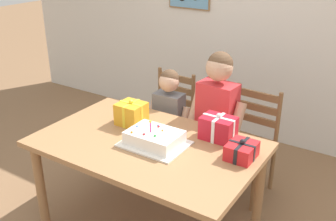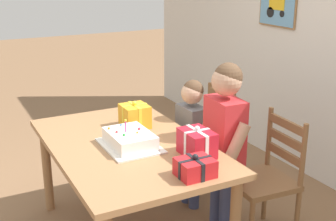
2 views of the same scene
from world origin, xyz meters
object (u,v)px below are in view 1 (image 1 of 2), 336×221
dining_table (148,153)px  gift_box_red_large (131,114)px  child_younger (169,116)px  chair_left (167,121)px  birthday_cake (154,139)px  child_older (217,114)px  chair_right (247,143)px  gift_box_beside_cake (218,128)px  gift_box_corner_small (242,151)px

dining_table → gift_box_red_large: 0.37m
gift_box_red_large → child_younger: 0.50m
chair_left → child_younger: 0.35m
birthday_cake → child_older: 0.67m
chair_right → child_younger: bearing=-159.4°
child_older → birthday_cake: bearing=-103.7°
gift_box_beside_cake → child_older: 0.37m
birthday_cake → chair_right: (0.34, 0.89, -0.34)m
gift_box_red_large → child_younger: child_younger is taller
gift_box_red_large → child_younger: (0.04, 0.46, -0.19)m
birthday_cake → dining_table: bearing=175.5°
dining_table → gift_box_corner_small: (0.64, 0.16, 0.14)m
child_younger → child_older: bearing=-0.1°
gift_box_red_large → child_older: (0.50, 0.46, -0.05)m
birthday_cake → chair_right: bearing=68.8°
birthday_cake → chair_left: birthday_cake is taller
dining_table → birthday_cake: bearing=-4.5°
dining_table → chair_right: size_ratio=1.70×
gift_box_beside_cake → chair_left: (-0.79, 0.57, -0.37)m
gift_box_red_large → gift_box_beside_cake: gift_box_red_large is taller
gift_box_beside_cake → gift_box_red_large: bearing=-168.3°
gift_box_red_large → chair_left: size_ratio=0.22×
dining_table → chair_right: bearing=65.2°
child_younger → chair_left: bearing=125.6°
child_older → gift_box_corner_small: bearing=-49.3°
gift_box_red_large → gift_box_corner_small: gift_box_red_large is taller
child_older → chair_left: bearing=158.9°
chair_right → gift_box_red_large: bearing=-134.1°
dining_table → child_older: (0.22, 0.64, 0.12)m
gift_box_red_large → dining_table: bearing=-33.1°
dining_table → gift_box_red_large: bearing=146.9°
child_older → chair_right: bearing=52.3°
dining_table → chair_right: 0.99m
gift_box_beside_cake → gift_box_corner_small: gift_box_beside_cake is taller
chair_left → child_older: bearing=-21.1°
dining_table → chair_right: chair_right is taller
gift_box_beside_cake → child_younger: 0.73m
chair_left → chair_right: (0.81, -0.00, 0.00)m
birthday_cake → chair_right: 1.01m
chair_right → dining_table: bearing=-114.8°
birthday_cake → chair_left: size_ratio=0.48×
gift_box_corner_small → child_younger: size_ratio=0.20×
child_younger → gift_box_red_large: bearing=-95.3°
dining_table → gift_box_red_large: gift_box_red_large is taller
gift_box_corner_small → child_older: (-0.42, 0.49, -0.02)m
gift_box_corner_small → child_older: size_ratio=0.16×
dining_table → gift_box_beside_cake: 0.53m
birthday_cake → chair_left: (-0.47, 0.89, -0.34)m
chair_left → chair_right: bearing=-0.0°
birthday_cake → child_older: (0.16, 0.65, -0.02)m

